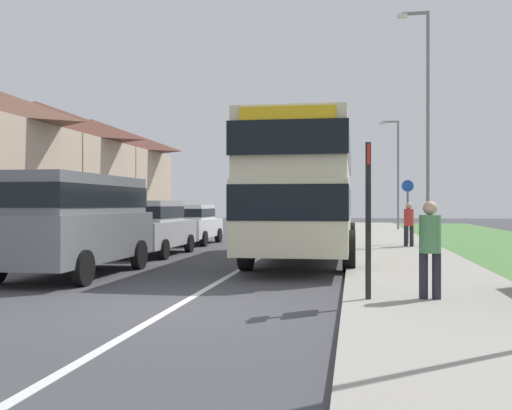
{
  "coord_description": "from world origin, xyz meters",
  "views": [
    {
      "loc": [
        2.77,
        -8.94,
        1.63
      ],
      "look_at": [
        0.57,
        4.5,
        1.6
      ],
      "focal_mm": 41.82,
      "sensor_mm": 36.0,
      "label": 1
    }
  ],
  "objects_px": {
    "pedestrian_at_stop": "(430,245)",
    "cycle_route_sign": "(408,209)",
    "parked_car_white": "(191,222)",
    "street_lamp_mid": "(425,115)",
    "parked_car_silver": "(151,226)",
    "pedestrian_walking_away": "(409,222)",
    "bus_stop_sign": "(368,209)",
    "parked_van_grey": "(74,216)",
    "double_decker_bus": "(306,186)",
    "street_lamp_far": "(396,167)"
  },
  "relations": [
    {
      "from": "pedestrian_at_stop",
      "to": "pedestrian_walking_away",
      "type": "xyz_separation_m",
      "value": [
        0.73,
        11.95,
        0.0
      ]
    },
    {
      "from": "parked_van_grey",
      "to": "pedestrian_walking_away",
      "type": "xyz_separation_m",
      "value": [
        8.15,
        9.11,
        -0.37
      ]
    },
    {
      "from": "parked_car_silver",
      "to": "pedestrian_walking_away",
      "type": "xyz_separation_m",
      "value": [
        8.23,
        3.74,
        0.03
      ]
    },
    {
      "from": "pedestrian_walking_away",
      "to": "cycle_route_sign",
      "type": "height_order",
      "value": "cycle_route_sign"
    },
    {
      "from": "street_lamp_far",
      "to": "street_lamp_mid",
      "type": "bearing_deg",
      "value": -89.84
    },
    {
      "from": "parked_car_white",
      "to": "parked_car_silver",
      "type": "bearing_deg",
      "value": -88.09
    },
    {
      "from": "double_decker_bus",
      "to": "parked_van_grey",
      "type": "xyz_separation_m",
      "value": [
        -4.87,
        -4.53,
        -0.8
      ]
    },
    {
      "from": "parked_car_silver",
      "to": "parked_car_white",
      "type": "relative_size",
      "value": 1.09
    },
    {
      "from": "pedestrian_walking_away",
      "to": "street_lamp_far",
      "type": "distance_m",
      "value": 14.75
    },
    {
      "from": "parked_van_grey",
      "to": "pedestrian_walking_away",
      "type": "distance_m",
      "value": 12.23
    },
    {
      "from": "bus_stop_sign",
      "to": "cycle_route_sign",
      "type": "height_order",
      "value": "bus_stop_sign"
    },
    {
      "from": "parked_car_white",
      "to": "street_lamp_mid",
      "type": "height_order",
      "value": "street_lamp_mid"
    },
    {
      "from": "bus_stop_sign",
      "to": "street_lamp_far",
      "type": "height_order",
      "value": "street_lamp_far"
    },
    {
      "from": "parked_car_silver",
      "to": "cycle_route_sign",
      "type": "relative_size",
      "value": 1.74
    },
    {
      "from": "parked_car_silver",
      "to": "cycle_route_sign",
      "type": "xyz_separation_m",
      "value": [
        8.3,
        5.02,
        0.49
      ]
    },
    {
      "from": "parked_van_grey",
      "to": "pedestrian_at_stop",
      "type": "bearing_deg",
      "value": -20.98
    },
    {
      "from": "pedestrian_walking_away",
      "to": "bus_stop_sign",
      "type": "xyz_separation_m",
      "value": [
        -1.7,
        -12.11,
        0.56
      ]
    },
    {
      "from": "street_lamp_mid",
      "to": "cycle_route_sign",
      "type": "bearing_deg",
      "value": 117.14
    },
    {
      "from": "double_decker_bus",
      "to": "street_lamp_mid",
      "type": "distance_m",
      "value": 6.75
    },
    {
      "from": "parked_car_white",
      "to": "pedestrian_walking_away",
      "type": "xyz_separation_m",
      "value": [
        8.4,
        -1.54,
        0.1
      ]
    },
    {
      "from": "pedestrian_at_stop",
      "to": "street_lamp_mid",
      "type": "relative_size",
      "value": 0.2
    },
    {
      "from": "parked_van_grey",
      "to": "cycle_route_sign",
      "type": "relative_size",
      "value": 1.99
    },
    {
      "from": "cycle_route_sign",
      "to": "street_lamp_far",
      "type": "bearing_deg",
      "value": 87.91
    },
    {
      "from": "street_lamp_far",
      "to": "pedestrian_walking_away",
      "type": "bearing_deg",
      "value": -92.19
    },
    {
      "from": "parked_car_white",
      "to": "pedestrian_walking_away",
      "type": "height_order",
      "value": "pedestrian_walking_away"
    },
    {
      "from": "parked_van_grey",
      "to": "bus_stop_sign",
      "type": "relative_size",
      "value": 1.93
    },
    {
      "from": "pedestrian_walking_away",
      "to": "street_lamp_mid",
      "type": "relative_size",
      "value": 0.2
    },
    {
      "from": "bus_stop_sign",
      "to": "double_decker_bus",
      "type": "bearing_deg",
      "value": 101.88
    },
    {
      "from": "double_decker_bus",
      "to": "bus_stop_sign",
      "type": "height_order",
      "value": "double_decker_bus"
    },
    {
      "from": "pedestrian_at_stop",
      "to": "cycle_route_sign",
      "type": "relative_size",
      "value": 0.66
    },
    {
      "from": "street_lamp_mid",
      "to": "street_lamp_far",
      "type": "distance_m",
      "value": 14.24
    },
    {
      "from": "parked_van_grey",
      "to": "pedestrian_at_stop",
      "type": "relative_size",
      "value": 3.0
    },
    {
      "from": "parked_van_grey",
      "to": "parked_car_white",
      "type": "height_order",
      "value": "parked_van_grey"
    },
    {
      "from": "parked_car_silver",
      "to": "parked_car_white",
      "type": "distance_m",
      "value": 5.28
    },
    {
      "from": "cycle_route_sign",
      "to": "street_lamp_mid",
      "type": "distance_m",
      "value": 3.57
    },
    {
      "from": "parked_car_silver",
      "to": "street_lamp_far",
      "type": "height_order",
      "value": "street_lamp_far"
    },
    {
      "from": "double_decker_bus",
      "to": "street_lamp_mid",
      "type": "relative_size",
      "value": 1.17
    },
    {
      "from": "double_decker_bus",
      "to": "parked_van_grey",
      "type": "distance_m",
      "value": 6.7
    },
    {
      "from": "parked_car_white",
      "to": "street_lamp_far",
      "type": "relative_size",
      "value": 0.62
    },
    {
      "from": "parked_car_silver",
      "to": "pedestrian_walking_away",
      "type": "height_order",
      "value": "parked_car_silver"
    },
    {
      "from": "parked_car_white",
      "to": "bus_stop_sign",
      "type": "distance_m",
      "value": 15.22
    },
    {
      "from": "double_decker_bus",
      "to": "bus_stop_sign",
      "type": "bearing_deg",
      "value": -78.12
    },
    {
      "from": "parked_car_silver",
      "to": "street_lamp_far",
      "type": "relative_size",
      "value": 0.67
    },
    {
      "from": "cycle_route_sign",
      "to": "street_lamp_far",
      "type": "relative_size",
      "value": 0.38
    },
    {
      "from": "parked_van_grey",
      "to": "street_lamp_mid",
      "type": "distance_m",
      "value": 13.28
    },
    {
      "from": "parked_car_white",
      "to": "cycle_route_sign",
      "type": "relative_size",
      "value": 1.6
    },
    {
      "from": "parked_car_white",
      "to": "cycle_route_sign",
      "type": "height_order",
      "value": "cycle_route_sign"
    },
    {
      "from": "bus_stop_sign",
      "to": "street_lamp_mid",
      "type": "distance_m",
      "value": 13.0
    },
    {
      "from": "bus_stop_sign",
      "to": "parked_car_silver",
      "type": "bearing_deg",
      "value": 127.95
    },
    {
      "from": "cycle_route_sign",
      "to": "double_decker_bus",
      "type": "bearing_deg",
      "value": -119.84
    }
  ]
}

